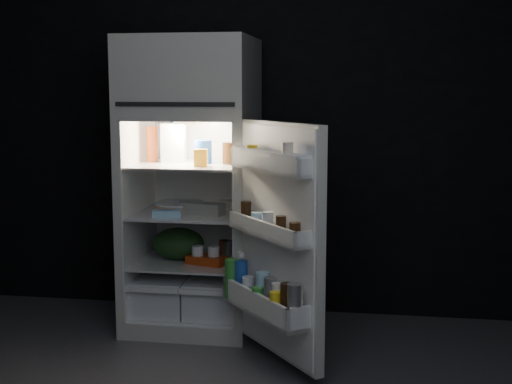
% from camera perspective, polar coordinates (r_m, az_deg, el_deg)
% --- Properties ---
extents(wall_back, '(4.00, 0.00, 2.70)m').
position_cam_1_polar(wall_back, '(4.68, -0.88, 6.74)').
color(wall_back, black).
rests_on(wall_back, ground).
extents(refrigerator, '(0.76, 0.71, 1.78)m').
position_cam_1_polar(refrigerator, '(4.40, -5.11, 1.45)').
color(refrigerator, silver).
rests_on(refrigerator, ground).
extents(fridge_door, '(0.59, 0.68, 1.22)m').
position_cam_1_polar(fridge_door, '(3.68, 1.55, -4.23)').
color(fridge_door, silver).
rests_on(fridge_door, ground).
extents(milk_jug, '(0.16, 0.16, 0.24)m').
position_cam_1_polar(milk_jug, '(4.41, -6.60, 3.93)').
color(milk_jug, white).
rests_on(milk_jug, refrigerator).
extents(mayo_jar, '(0.13, 0.13, 0.14)m').
position_cam_1_polar(mayo_jar, '(4.34, -4.25, 3.22)').
color(mayo_jar, '#1E48A3').
rests_on(mayo_jar, refrigerator).
extents(jam_jar, '(0.13, 0.13, 0.13)m').
position_cam_1_polar(jam_jar, '(4.29, -1.97, 3.13)').
color(jam_jar, black).
rests_on(jam_jar, refrigerator).
extents(amber_bottle, '(0.08, 0.08, 0.22)m').
position_cam_1_polar(amber_bottle, '(4.47, -8.33, 3.82)').
color(amber_bottle, '#D25621').
rests_on(amber_bottle, refrigerator).
extents(small_carton, '(0.08, 0.07, 0.10)m').
position_cam_1_polar(small_carton, '(4.18, -4.44, 2.75)').
color(small_carton, orange).
rests_on(small_carton, refrigerator).
extents(egg_carton, '(0.28, 0.16, 0.07)m').
position_cam_1_polar(egg_carton, '(4.29, -4.33, -1.33)').
color(egg_carton, gray).
rests_on(egg_carton, refrigerator).
extents(pie, '(0.35, 0.35, 0.04)m').
position_cam_1_polar(pie, '(4.45, -6.12, -1.21)').
color(pie, '#A67F57').
rests_on(pie, refrigerator).
extents(flat_package, '(0.18, 0.12, 0.04)m').
position_cam_1_polar(flat_package, '(4.24, -7.16, -1.70)').
color(flat_package, '#93C4E3').
rests_on(flat_package, refrigerator).
extents(wrapped_pkg, '(0.12, 0.11, 0.05)m').
position_cam_1_polar(wrapped_pkg, '(4.50, -2.29, -0.99)').
color(wrapped_pkg, beige).
rests_on(wrapped_pkg, refrigerator).
extents(produce_bag, '(0.35, 0.31, 0.20)m').
position_cam_1_polar(produce_bag, '(4.45, -6.23, -4.11)').
color(produce_bag, '#193815').
rests_on(produce_bag, refrigerator).
extents(yogurt_tray, '(0.27, 0.19, 0.05)m').
position_cam_1_polar(yogurt_tray, '(4.33, -3.92, -5.44)').
color(yogurt_tray, '#AF380F').
rests_on(yogurt_tray, refrigerator).
extents(small_can_red, '(0.08, 0.08, 0.09)m').
position_cam_1_polar(small_can_red, '(4.58, -2.56, -4.42)').
color(small_can_red, '#AF380F').
rests_on(small_can_red, refrigerator).
extents(small_can_silver, '(0.08, 0.08, 0.09)m').
position_cam_1_polar(small_can_silver, '(4.56, -2.30, -4.47)').
color(small_can_silver, '#B8B8BD').
rests_on(small_can_silver, refrigerator).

